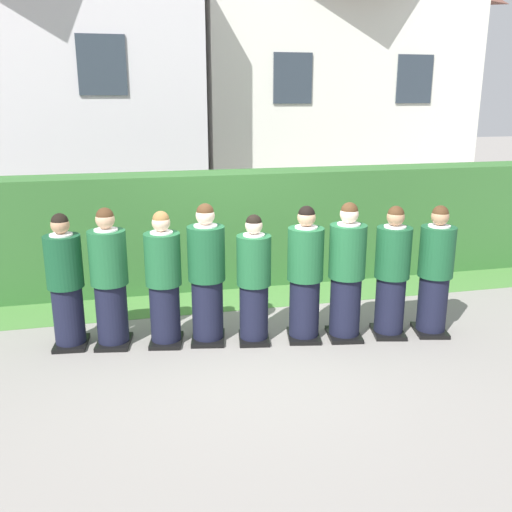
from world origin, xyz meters
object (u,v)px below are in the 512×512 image
object	(u,v)px
student_front_row_1	(110,281)
student_front_row_3	(207,277)
student_front_row_2	(164,282)
student_front_row_5	(305,277)
student_front_row_6	(346,275)
student_front_row_4	(254,282)
student_front_row_0	(66,285)
student_front_row_7	(392,275)
student_front_row_8	(435,274)

from	to	relation	value
student_front_row_1	student_front_row_3	bearing A→B (deg)	-7.55
student_front_row_2	student_front_row_5	distance (m)	1.66
student_front_row_2	student_front_row_6	size ratio (longest dim) A/B	0.96
student_front_row_2	student_front_row_4	world-z (taller)	student_front_row_2
student_front_row_0	student_front_row_3	distance (m)	1.62
student_front_row_2	student_front_row_6	world-z (taller)	student_front_row_6
student_front_row_6	student_front_row_0	bearing A→B (deg)	171.17
student_front_row_0	student_front_row_7	size ratio (longest dim) A/B	0.99
student_front_row_4	student_front_row_6	distance (m)	1.11
student_front_row_5	student_front_row_8	size ratio (longest dim) A/B	1.02
student_front_row_2	student_front_row_4	xyz separation A→B (m)	(1.04, -0.18, -0.03)
student_front_row_7	student_front_row_1	bearing A→B (deg)	171.83
student_front_row_2	student_front_row_7	xyz separation A→B (m)	(2.70, -0.37, 0.01)
student_front_row_2	student_front_row_8	bearing A→B (deg)	-7.96
student_front_row_1	student_front_row_6	size ratio (longest dim) A/B	0.99
student_front_row_7	student_front_row_4	bearing A→B (deg)	173.16
student_front_row_0	student_front_row_4	size ratio (longest dim) A/B	1.03
student_front_row_6	student_front_row_7	xyz separation A→B (m)	(0.56, -0.05, -0.03)
student_front_row_5	student_front_row_8	bearing A→B (deg)	-7.42
student_front_row_2	student_front_row_4	bearing A→B (deg)	-9.60
student_front_row_6	student_front_row_8	size ratio (longest dim) A/B	1.04
student_front_row_2	student_front_row_8	world-z (taller)	student_front_row_8
student_front_row_2	student_front_row_3	distance (m)	0.50
student_front_row_1	student_front_row_5	world-z (taller)	student_front_row_1
student_front_row_1	student_front_row_7	size ratio (longest dim) A/B	1.02
student_front_row_6	student_front_row_3	bearing A→B (deg)	170.36
student_front_row_5	student_front_row_0	bearing A→B (deg)	171.23
student_front_row_0	student_front_row_1	xyz separation A→B (m)	(0.49, -0.08, 0.03)
student_front_row_0	student_front_row_4	distance (m)	2.17
student_front_row_5	student_front_row_8	world-z (taller)	student_front_row_5
student_front_row_7	student_front_row_2	bearing A→B (deg)	172.09
student_front_row_5	student_front_row_7	bearing A→B (deg)	-7.00
student_front_row_5	student_front_row_4	bearing A→B (deg)	173.44
student_front_row_2	student_front_row_3	bearing A→B (deg)	-5.33
student_front_row_0	student_front_row_7	distance (m)	3.84
student_front_row_8	student_front_row_4	bearing A→B (deg)	172.82
student_front_row_0	student_front_row_5	distance (m)	2.78
student_front_row_1	student_front_row_4	xyz separation A→B (m)	(1.65, -0.28, -0.05)
student_front_row_3	student_front_row_4	bearing A→B (deg)	-13.47
student_front_row_4	student_front_row_7	world-z (taller)	student_front_row_7
student_front_row_3	student_front_row_6	distance (m)	1.66
student_front_row_1	student_front_row_7	xyz separation A→B (m)	(3.31, -0.47, -0.02)
student_front_row_7	student_front_row_8	size ratio (longest dim) A/B	1.00
student_front_row_4	student_front_row_6	world-z (taller)	student_front_row_6
student_front_row_3	student_front_row_7	distance (m)	2.22
student_front_row_7	student_front_row_3	bearing A→B (deg)	171.52
student_front_row_1	student_front_row_7	world-z (taller)	student_front_row_1
student_front_row_2	student_front_row_3	size ratio (longest dim) A/B	0.96
student_front_row_0	student_front_row_3	world-z (taller)	student_front_row_3
student_front_row_2	student_front_row_4	size ratio (longest dim) A/B	1.03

